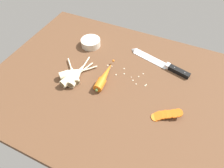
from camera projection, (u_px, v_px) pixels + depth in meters
ground_plane at (114, 86)px, 96.07cm from camera, size 120.00×90.00×4.00cm
chefs_knife at (158, 61)px, 103.38cm from camera, size 34.42×12.08×4.18cm
whole_carrot at (104, 77)px, 94.30cm from camera, size 5.05×22.00×4.20cm
parsnip_front at (77, 75)px, 95.32cm from camera, size 5.11×21.86×4.00cm
parsnip_mid_left at (73, 74)px, 95.69cm from camera, size 14.99×15.08×4.00cm
parsnip_mid_right at (73, 77)px, 94.49cm from camera, size 7.72×20.30×4.00cm
parsnip_back at (72, 73)px, 96.30cm from camera, size 14.45×16.20×4.00cm
carrot_slice_stack at (166, 115)px, 81.66cm from camera, size 11.94×8.49×4.34cm
prep_bowl at (91, 42)px, 111.38cm from camera, size 11.00×11.00×4.00cm
mince_crumbs at (128, 75)px, 97.55cm from camera, size 23.36×8.52×0.90cm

